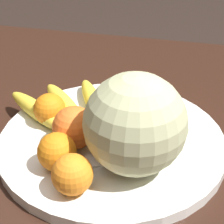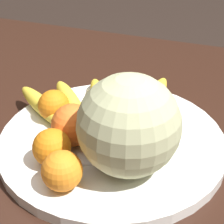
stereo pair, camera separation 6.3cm
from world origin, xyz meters
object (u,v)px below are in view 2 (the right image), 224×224
(orange_front_right, at_px, (62,171))
(orange_back_left, at_px, (54,106))
(melon, at_px, (129,125))
(orange_front_left, at_px, (73,125))
(banana_bunch, at_px, (99,101))
(produce_tag, at_px, (102,159))
(fruit_bowl, at_px, (112,140))
(orange_mid_center, at_px, (52,148))
(kitchen_table, at_px, (115,192))

(orange_front_right, bearing_deg, orange_back_left, -58.43)
(melon, distance_m, orange_front_left, 0.12)
(orange_front_right, bearing_deg, banana_bunch, -81.58)
(produce_tag, bearing_deg, fruit_bowl, -105.07)
(melon, bearing_deg, banana_bunch, -53.40)
(fruit_bowl, xyz_separation_m, orange_front_right, (0.02, 0.14, 0.04))
(fruit_bowl, bearing_deg, melon, 127.41)
(orange_front_left, distance_m, orange_mid_center, 0.06)
(banana_bunch, relative_size, orange_front_right, 4.78)
(melon, bearing_deg, orange_front_right, 45.71)
(orange_front_left, xyz_separation_m, produce_tag, (-0.06, 0.03, -0.03))
(kitchen_table, xyz_separation_m, orange_back_left, (0.14, -0.05, 0.13))
(fruit_bowl, bearing_deg, produce_tag, 96.78)
(orange_front_left, distance_m, orange_front_right, 0.11)
(melon, xyz_separation_m, orange_front_left, (0.11, -0.03, -0.04))
(orange_front_right, distance_m, produce_tag, 0.09)
(orange_front_left, bearing_deg, orange_mid_center, 82.78)
(kitchen_table, bearing_deg, produce_tag, 73.57)
(fruit_bowl, relative_size, orange_back_left, 6.75)
(orange_mid_center, bearing_deg, melon, -163.66)
(fruit_bowl, height_order, orange_front_left, orange_front_left)
(fruit_bowl, distance_m, produce_tag, 0.07)
(fruit_bowl, bearing_deg, banana_bunch, -54.13)
(fruit_bowl, relative_size, orange_mid_center, 6.52)
(fruit_bowl, relative_size, melon, 2.54)
(kitchen_table, height_order, fruit_bowl, fruit_bowl)
(melon, xyz_separation_m, orange_back_left, (0.17, -0.08, -0.05))
(kitchen_table, xyz_separation_m, banana_bunch, (0.07, -0.11, 0.12))
(banana_bunch, distance_m, orange_mid_center, 0.18)
(banana_bunch, height_order, orange_mid_center, orange_mid_center)
(produce_tag, bearing_deg, orange_front_left, -44.10)
(fruit_bowl, xyz_separation_m, produce_tag, (-0.01, 0.07, 0.01))
(kitchen_table, xyz_separation_m, fruit_bowl, (0.02, -0.03, 0.09))
(orange_front_left, xyz_separation_m, orange_back_left, (0.07, -0.05, -0.01))
(melon, xyz_separation_m, orange_mid_center, (0.11, 0.03, -0.05))
(fruit_bowl, distance_m, banana_bunch, 0.10)
(melon, relative_size, banana_bunch, 0.54)
(orange_front_left, bearing_deg, banana_bunch, -89.58)
(orange_mid_center, xyz_separation_m, orange_back_left, (0.06, -0.11, -0.00))
(banana_bunch, relative_size, orange_mid_center, 4.75)
(orange_mid_center, bearing_deg, kitchen_table, -139.34)
(melon, height_order, produce_tag, melon)
(orange_mid_center, relative_size, orange_back_left, 1.04)
(fruit_bowl, bearing_deg, orange_mid_center, 58.20)
(orange_front_left, height_order, orange_back_left, orange_front_left)
(melon, height_order, orange_mid_center, melon)
(kitchen_table, bearing_deg, melon, 133.13)
(orange_front_right, height_order, produce_tag, orange_front_right)
(banana_bunch, xyz_separation_m, orange_front_left, (-0.00, 0.12, 0.02))
(banana_bunch, xyz_separation_m, produce_tag, (-0.06, 0.14, -0.02))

